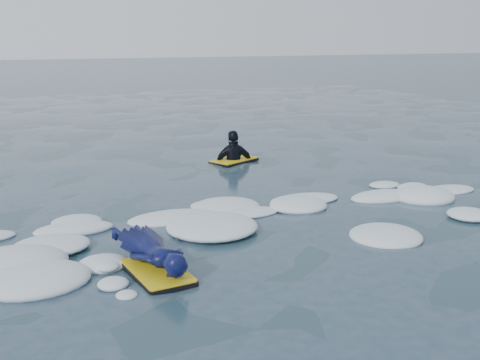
% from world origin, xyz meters
% --- Properties ---
extents(ground, '(120.00, 120.00, 0.00)m').
position_xyz_m(ground, '(0.00, 0.00, 0.00)').
color(ground, '#162E36').
rests_on(ground, ground).
extents(foam_band, '(12.00, 3.10, 0.30)m').
position_xyz_m(foam_band, '(0.00, 1.03, 0.00)').
color(foam_band, white).
rests_on(foam_band, ground).
extents(prone_woman_unit, '(0.85, 1.64, 0.40)m').
position_xyz_m(prone_woman_unit, '(-0.56, -0.20, 0.21)').
color(prone_woman_unit, black).
rests_on(prone_woman_unit, ground).
extents(waiting_rider_unit, '(1.17, 0.98, 1.53)m').
position_xyz_m(waiting_rider_unit, '(2.40, 4.97, -0.07)').
color(waiting_rider_unit, black).
rests_on(waiting_rider_unit, ground).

